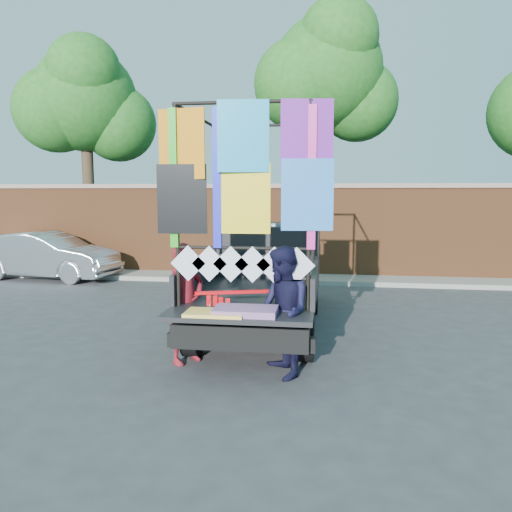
# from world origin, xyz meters

# --- Properties ---
(ground) EXTENTS (90.00, 90.00, 0.00)m
(ground) POSITION_xyz_m (0.00, 0.00, 0.00)
(ground) COLOR #38383A
(ground) RESTS_ON ground
(brick_wall) EXTENTS (30.00, 0.45, 2.61)m
(brick_wall) POSITION_xyz_m (0.00, 7.00, 1.33)
(brick_wall) COLOR brown
(brick_wall) RESTS_ON ground
(curb) EXTENTS (30.00, 1.20, 0.12)m
(curb) POSITION_xyz_m (0.00, 6.30, 0.06)
(curb) COLOR gray
(curb) RESTS_ON ground
(tree_left) EXTENTS (4.20, 3.30, 7.05)m
(tree_left) POSITION_xyz_m (-6.48, 8.12, 5.12)
(tree_left) COLOR #38281C
(tree_left) RESTS_ON ground
(tree_mid) EXTENTS (4.20, 3.30, 7.73)m
(tree_mid) POSITION_xyz_m (1.02, 8.12, 5.70)
(tree_mid) COLOR #38281C
(tree_mid) RESTS_ON ground
(pickup_truck) EXTENTS (2.22, 5.58, 3.51)m
(pickup_truck) POSITION_xyz_m (-0.01, 2.09, 0.88)
(pickup_truck) COLOR black
(pickup_truck) RESTS_ON ground
(sedan) EXTENTS (4.06, 1.82, 1.30)m
(sedan) POSITION_xyz_m (-6.51, 5.67, 0.65)
(sedan) COLOR silver
(sedan) RESTS_ON ground
(woman) EXTENTS (0.67, 0.73, 1.68)m
(woman) POSITION_xyz_m (-0.84, -0.39, 0.84)
(woman) COLOR maroon
(woman) RESTS_ON ground
(man) EXTENTS (0.92, 1.01, 1.70)m
(man) POSITION_xyz_m (0.52, -0.75, 0.85)
(man) COLOR black
(man) RESTS_ON ground
(streamer_bundle) EXTENTS (0.96, 0.33, 0.68)m
(streamer_bundle) POSITION_xyz_m (-0.27, -0.58, 0.85)
(streamer_bundle) COLOR red
(streamer_bundle) RESTS_ON ground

